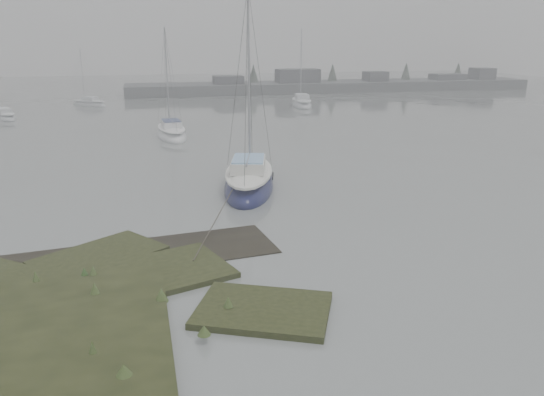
{
  "coord_description": "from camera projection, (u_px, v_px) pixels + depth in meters",
  "views": [
    {
      "loc": [
        -2.39,
        -12.96,
        7.01
      ],
      "look_at": [
        1.91,
        4.14,
        1.8
      ],
      "focal_mm": 35.0,
      "sensor_mm": 36.0,
      "label": 1
    }
  ],
  "objects": [
    {
      "name": "far_shoreline",
      "position": [
        340.0,
        85.0,
        78.2
      ],
      "size": [
        60.0,
        8.0,
        4.15
      ],
      "color": "#4C4F51",
      "rests_on": "ground"
    },
    {
      "name": "sailboat_far_a",
      "position": [
        4.0,
        117.0,
        49.91
      ],
      "size": [
        3.79,
        4.98,
        6.82
      ],
      "rotation": [
        0.0,
        0.0,
        0.52
      ],
      "color": "silver",
      "rests_on": "ground"
    },
    {
      "name": "ground",
      "position": [
        170.0,
        133.0,
        42.49
      ],
      "size": [
        160.0,
        160.0,
        0.0
      ],
      "primitive_type": "plane",
      "color": "slate",
      "rests_on": "ground"
    },
    {
      "name": "sailboat_white",
      "position": [
        172.0,
        134.0,
        40.37
      ],
      "size": [
        2.48,
        6.3,
        8.7
      ],
      "rotation": [
        0.0,
        0.0,
        0.07
      ],
      "color": "silver",
      "rests_on": "ground"
    },
    {
      "name": "sailboat_far_b",
      "position": [
        302.0,
        104.0,
        59.64
      ],
      "size": [
        3.1,
        6.66,
        9.04
      ],
      "rotation": [
        0.0,
        0.0,
        -0.16
      ],
      "color": "silver",
      "rests_on": "ground"
    },
    {
      "name": "sailboat_main",
      "position": [
        249.0,
        182.0,
        26.28
      ],
      "size": [
        4.23,
        7.73,
        10.38
      ],
      "rotation": [
        0.0,
        0.0,
        -0.26
      ],
      "color": "#11143C",
      "rests_on": "ground"
    },
    {
      "name": "sailboat_far_c",
      "position": [
        89.0,
        104.0,
        60.11
      ],
      "size": [
        4.64,
        4.35,
        6.77
      ],
      "rotation": [
        0.0,
        0.0,
        0.85
      ],
      "color": "#A0A4A8",
      "rests_on": "ground"
    }
  ]
}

